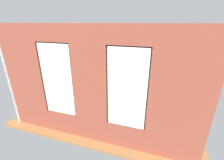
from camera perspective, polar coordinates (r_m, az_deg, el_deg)
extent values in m
cube|color=brown|center=(7.11, 1.67, -7.87)|extent=(6.58, 5.93, 0.10)
cube|color=brown|center=(3.83, 24.33, -7.47)|extent=(1.43, 0.16, 3.39)
cube|color=brown|center=(4.17, -8.24, -3.32)|extent=(1.00, 0.16, 3.39)
cube|color=brown|center=(5.51, -30.01, 0.16)|extent=(1.43, 0.16, 3.39)
cube|color=brown|center=(4.61, 5.05, -20.39)|extent=(1.06, 0.16, 0.71)
cube|color=brown|center=(3.46, 6.60, 16.84)|extent=(1.06, 0.16, 0.47)
cube|color=white|center=(3.77, 5.62, -3.98)|extent=(1.00, 0.03, 2.15)
cube|color=#38281E|center=(3.82, 5.82, -3.61)|extent=(1.06, 0.04, 2.21)
cube|color=brown|center=(5.33, -17.80, -14.96)|extent=(1.06, 0.16, 0.71)
cube|color=brown|center=(4.37, -22.06, 16.42)|extent=(1.06, 0.16, 0.47)
cube|color=white|center=(4.62, -20.09, -0.37)|extent=(1.00, 0.03, 2.15)
cube|color=#38281E|center=(4.66, -19.65, -0.11)|extent=(1.06, 0.04, 2.21)
cube|color=olive|center=(4.75, -7.04, -14.06)|extent=(3.31, 0.24, 0.06)
cube|color=black|center=(4.11, -7.95, 1.56)|extent=(0.38, 0.03, 0.54)
cube|color=orange|center=(4.12, -7.86, 1.63)|extent=(0.32, 0.01, 0.48)
cube|color=white|center=(7.61, -20.54, 6.91)|extent=(0.10, 4.93, 3.39)
cube|color=black|center=(5.51, -5.30, -14.40)|extent=(1.96, 0.85, 0.42)
cube|color=black|center=(5.04, -6.94, -12.73)|extent=(1.96, 0.24, 0.38)
cube|color=black|center=(5.10, 3.84, -13.38)|extent=(0.22, 0.85, 0.24)
cube|color=black|center=(5.69, -13.60, -9.95)|extent=(0.22, 0.85, 0.24)
cube|color=black|center=(5.27, -1.34, -12.58)|extent=(0.70, 0.65, 0.12)
cube|color=black|center=(5.53, -8.92, -11.08)|extent=(0.70, 0.65, 0.12)
cube|color=black|center=(6.29, 20.43, -10.87)|extent=(0.89, 1.98, 0.42)
cube|color=black|center=(6.12, 23.96, -8.00)|extent=(0.28, 1.97, 0.38)
cube|color=black|center=(6.91, 20.77, -4.96)|extent=(0.85, 0.24, 0.24)
cube|color=black|center=(5.38, 20.84, -12.83)|extent=(0.85, 0.24, 0.24)
cube|color=black|center=(6.49, 20.39, -7.07)|extent=(0.66, 0.71, 0.12)
cube|color=black|center=(5.82, 20.37, -10.49)|extent=(0.66, 0.71, 0.12)
cube|color=#A87547|center=(6.93, -0.65, -4.15)|extent=(1.29, 0.80, 0.04)
cube|color=#A87547|center=(7.18, 4.70, -5.29)|extent=(0.07, 0.07, 0.42)
cube|color=#A87547|center=(7.50, -4.07, -4.05)|extent=(0.07, 0.07, 0.42)
cube|color=#A87547|center=(6.59, 3.28, -7.84)|extent=(0.07, 0.07, 0.42)
cube|color=#A87547|center=(6.94, -6.18, -6.34)|extent=(0.07, 0.07, 0.42)
cylinder|color=silver|center=(6.92, 2.52, -3.50)|extent=(0.09, 0.09, 0.11)
cylinder|color=#B7333D|center=(6.76, -0.20, -4.12)|extent=(0.08, 0.08, 0.11)
cylinder|color=brown|center=(6.92, -4.03, -3.66)|extent=(0.11, 0.11, 0.08)
sphere|color=#1E5B28|center=(6.88, -4.05, -2.88)|extent=(0.13, 0.13, 0.13)
cube|color=#B2B2B7|center=(7.05, -1.64, -3.41)|extent=(0.10, 0.18, 0.02)
cube|color=black|center=(6.91, -0.65, -3.91)|extent=(0.15, 0.16, 0.02)
cube|color=black|center=(8.27, -15.52, -2.02)|extent=(1.04, 0.42, 0.50)
cube|color=black|center=(8.17, -15.71, -0.25)|extent=(0.48, 0.20, 0.05)
cube|color=black|center=(8.15, -15.75, 0.11)|extent=(0.06, 0.04, 0.06)
cube|color=black|center=(8.03, -16.00, 2.51)|extent=(1.08, 0.04, 0.66)
cube|color=black|center=(8.05, -15.92, 2.56)|extent=(1.03, 0.01, 0.61)
cylinder|color=#47423D|center=(9.45, -8.68, 0.84)|extent=(0.28, 0.28, 0.30)
cylinder|color=brown|center=(9.38, -8.75, 2.02)|extent=(0.04, 0.04, 0.12)
ellipsoid|color=#337F38|center=(9.30, -8.83, 3.51)|extent=(0.45, 0.45, 0.40)
cylinder|color=#9E5638|center=(7.28, -15.96, -5.82)|extent=(0.35, 0.35, 0.40)
cylinder|color=brown|center=(7.10, -16.29, -2.84)|extent=(0.06, 0.06, 0.43)
cone|color=#337F38|center=(7.03, -18.15, 0.38)|extent=(0.52, 0.23, 0.51)
cone|color=#337F38|center=(6.84, -17.85, -0.02)|extent=(0.28, 0.49, 0.53)
cone|color=#337F38|center=(6.79, -16.32, 0.21)|extent=(0.41, 0.38, 0.56)
cone|color=#337F38|center=(6.96, -15.04, 0.56)|extent=(0.47, 0.43, 0.51)
cone|color=#337F38|center=(7.13, -16.01, 0.84)|extent=(0.24, 0.53, 0.49)
cylinder|color=#9E5638|center=(7.58, 17.48, -5.71)|extent=(0.16, 0.16, 0.20)
cylinder|color=brown|center=(7.51, 17.63, -4.53)|extent=(0.02, 0.02, 0.15)
ellipsoid|color=#1E5B28|center=(7.44, 17.77, -3.40)|extent=(0.26, 0.26, 0.17)
cylinder|color=#9E5638|center=(5.14, 23.04, -19.84)|extent=(0.28, 0.28, 0.35)
cylinder|color=brown|center=(4.93, 23.64, -16.74)|extent=(0.05, 0.05, 0.35)
cone|color=#337F38|center=(4.71, 22.52, -13.05)|extent=(0.38, 0.11, 0.44)
cone|color=#337F38|center=(4.59, 24.41, -14.91)|extent=(0.11, 0.44, 0.38)
cone|color=#337F38|center=(4.77, 26.38, -13.63)|extent=(0.42, 0.11, 0.40)
cone|color=#337F38|center=(4.89, 24.32, -12.39)|extent=(0.16, 0.44, 0.40)
cylinder|color=brown|center=(5.25, 9.95, -17.75)|extent=(0.22, 0.22, 0.27)
cylinder|color=brown|center=(4.99, 10.27, -13.91)|extent=(0.04, 0.04, 0.59)
cone|color=#1E5B28|center=(4.74, 7.86, -8.28)|extent=(0.58, 0.15, 0.57)
cone|color=#1E5B28|center=(4.54, 10.45, -9.23)|extent=(0.16, 0.48, 0.64)
cone|color=#1E5B28|center=(4.66, 12.95, -8.63)|extent=(0.51, 0.21, 0.63)
cone|color=#1E5B28|center=(4.90, 10.88, -7.26)|extent=(0.19, 0.57, 0.59)
cylinder|color=brown|center=(7.35, 9.22, -5.93)|extent=(0.16, 0.16, 0.17)
cylinder|color=brown|center=(7.28, 9.29, -4.83)|extent=(0.02, 0.02, 0.14)
ellipsoid|color=#337F38|center=(7.19, 9.39, -3.37)|extent=(0.29, 0.29, 0.27)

